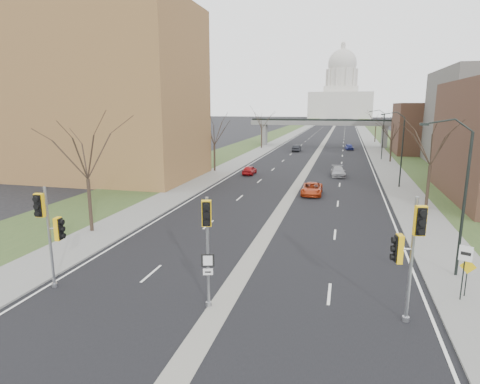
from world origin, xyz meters
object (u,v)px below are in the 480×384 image
at_px(car_left_near, 249,170).
at_px(car_left_far, 297,148).
at_px(warning_sign, 467,272).
at_px(car_right_near, 312,189).
at_px(car_right_mid, 338,171).
at_px(car_right_far, 349,147).
at_px(speed_limit_sign, 464,263).
at_px(signal_pole_median, 207,234).
at_px(signal_pole_left, 49,224).
at_px(signal_pole_right, 410,243).

relative_size(car_left_near, car_left_far, 0.90).
bearing_deg(warning_sign, car_right_near, 123.49).
distance_m(car_right_mid, car_right_far, 35.58).
height_order(speed_limit_sign, warning_sign, speed_limit_sign).
xyz_separation_m(car_left_near, car_right_mid, (12.08, 1.65, 0.01)).
xyz_separation_m(signal_pole_median, car_right_near, (2.64, 26.61, -3.10)).
xyz_separation_m(signal_pole_left, warning_sign, (20.53, 4.30, -2.18)).
xyz_separation_m(car_left_far, car_right_mid, (9.13, -29.29, -0.03)).
height_order(signal_pole_left, signal_pole_right, signal_pole_right).
relative_size(signal_pole_median, car_right_near, 1.15).
height_order(warning_sign, car_right_far, warning_sign).
bearing_deg(warning_sign, car_left_near, 130.24).
bearing_deg(car_right_far, car_left_far, -157.78).
relative_size(signal_pole_median, car_left_far, 1.29).
bearing_deg(car_left_far, speed_limit_sign, 104.60).
height_order(signal_pole_median, speed_limit_sign, signal_pole_median).
xyz_separation_m(signal_pole_left, signal_pole_median, (8.49, -0.01, 0.18)).
xyz_separation_m(signal_pole_right, speed_limit_sign, (3.00, 2.87, -1.71)).
bearing_deg(signal_pole_right, car_right_far, 81.32).
relative_size(signal_pole_right, car_left_far, 1.37).
bearing_deg(signal_pole_median, car_right_mid, 65.59).
height_order(car_right_near, car_right_far, car_right_far).
bearing_deg(warning_sign, car_left_far, 114.63).
distance_m(signal_pole_left, car_left_near, 37.86).
bearing_deg(car_right_near, car_right_mid, 77.82).
bearing_deg(car_left_near, signal_pole_right, 113.38).
distance_m(signal_pole_left, warning_sign, 21.09).
bearing_deg(signal_pole_right, car_right_near, 93.16).
bearing_deg(car_left_far, signal_pole_median, 94.30).
relative_size(car_left_near, car_right_far, 0.96).
bearing_deg(car_right_far, car_right_near, -102.78).
xyz_separation_m(speed_limit_sign, car_right_mid, (-6.60, 35.55, -1.38)).
relative_size(signal_pole_median, signal_pole_right, 0.94).
distance_m(warning_sign, car_right_near, 24.21).
xyz_separation_m(car_left_far, car_right_far, (10.78, 6.25, -0.02)).
bearing_deg(car_right_near, speed_limit_sign, -69.38).
height_order(signal_pole_left, car_left_near, signal_pole_left).
bearing_deg(car_right_mid, car_right_far, 82.88).
bearing_deg(signal_pole_right, car_right_mid, 85.16).
xyz_separation_m(signal_pole_right, car_left_far, (-12.73, 67.71, -3.05)).
bearing_deg(car_right_far, signal_pole_median, -103.06).
xyz_separation_m(signal_pole_left, car_right_mid, (13.62, 39.37, -2.91)).
xyz_separation_m(car_right_mid, car_right_far, (1.64, 35.54, 0.01)).
bearing_deg(car_left_far, signal_pole_right, 101.61).
relative_size(car_left_near, car_right_mid, 0.83).
xyz_separation_m(car_right_near, car_right_far, (4.13, 48.30, 0.02)).
bearing_deg(car_left_far, warning_sign, 104.96).
distance_m(signal_pole_right, car_right_far, 74.05).
bearing_deg(signal_pole_median, speed_limit_sign, 1.06).
relative_size(signal_pole_right, car_right_near, 1.22).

